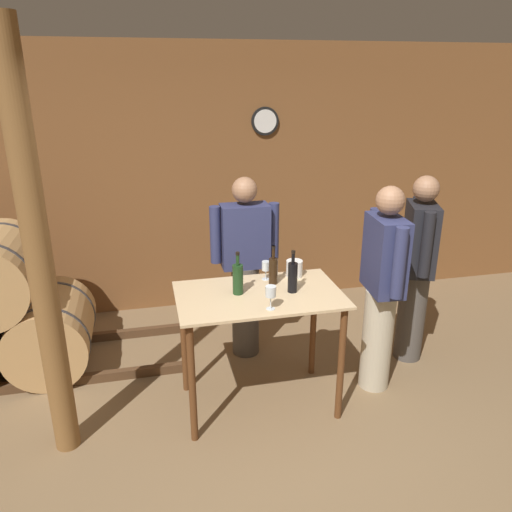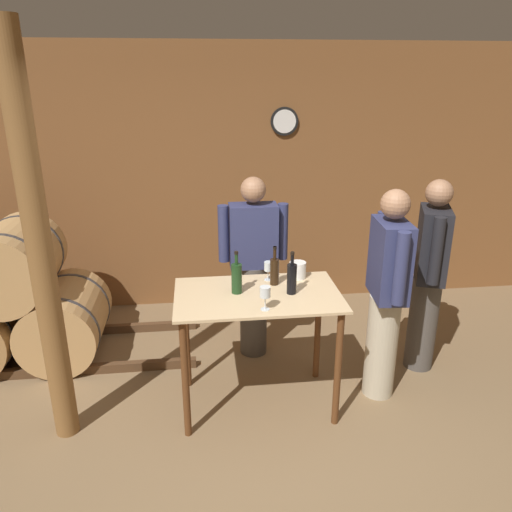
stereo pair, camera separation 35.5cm
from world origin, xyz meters
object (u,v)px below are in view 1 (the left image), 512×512
Objects in this scene: wine_glass_near_left at (271,292)px; ice_bucket at (294,268)px; person_visitor_bearded at (417,267)px; wine_bottle_far_left at (238,278)px; person_host at (382,287)px; wooden_post at (39,261)px; wine_bottle_center at (293,276)px; wine_glass_near_center at (266,267)px; wine_bottle_left at (273,270)px; person_visitor_with_scarf at (245,265)px.

wine_glass_near_left is 1.31× the size of ice_bucket.
wine_glass_near_left is 1.57m from person_visitor_bearded.
wine_bottle_far_left is 0.19× the size of person_host.
wooden_post is at bearing -166.38° from ice_bucket.
person_host reaches higher than ice_bucket.
person_host reaches higher than person_visitor_bearded.
wine_bottle_far_left is 0.54m from ice_bucket.
wine_bottle_center is (1.62, 0.14, -0.31)m from wooden_post.
wine_glass_near_center is at bearing -175.80° from ice_bucket.
wine_glass_near_left is (-0.13, -0.41, 0.01)m from wine_bottle_left.
wine_bottle_far_left is 0.34m from wine_glass_near_left.
person_visitor_bearded is (1.60, 0.32, -0.18)m from wine_bottle_far_left.
wooden_post is 1.58m from wine_glass_near_center.
ice_bucket is 0.68m from person_host.
person_visitor_with_scarf is at bearing 140.86° from person_host.
wine_glass_near_center is at bearing -175.13° from person_visitor_bearded.
ice_bucket is at bearing 70.30° from wine_bottle_center.
wine_glass_near_left is at bearing -133.22° from wine_bottle_center.
wine_glass_near_center is 0.24m from ice_bucket.
ice_bucket is (0.10, 0.28, -0.06)m from wine_bottle_center.
ice_bucket is at bearing 24.59° from wine_bottle_far_left.
person_host reaches higher than wine_bottle_center.
wine_bottle_left is at bearing -171.28° from person_visitor_bearded.
person_host is at bearing -20.76° from ice_bucket.
person_visitor_bearded reaches higher than wine_glass_near_center.
wine_glass_near_left is at bearing -100.35° from wine_glass_near_center.
wine_bottle_far_left is 0.31m from wine_bottle_left.
wine_bottle_left is 0.85m from person_host.
wine_bottle_center is 0.75m from person_host.
ice_bucket is at bearing -174.99° from person_visitor_bearded.
wooden_post is 8.62× the size of wine_bottle_far_left.
ice_bucket is 1.12m from person_visitor_bearded.
wine_glass_near_left reaches higher than wine_glass_near_center.
wine_bottle_center is at bearing 4.88° from wooden_post.
wine_glass_near_center is 0.90m from person_host.
wine_glass_near_center is 1.16× the size of ice_bucket.
wine_bottle_left is at bearing 170.71° from person_host.
person_visitor_with_scarf is (0.20, 0.72, -0.19)m from wine_bottle_far_left.
wine_bottle_far_left is 0.78m from person_visitor_with_scarf.
wine_bottle_center reaches higher than wine_glass_near_center.
wine_bottle_center is at bearing -8.36° from wine_bottle_far_left.
wine_bottle_center is at bearing -162.76° from person_visitor_bearded.
wine_bottle_left is 0.18× the size of person_visitor_with_scarf.
wine_glass_near_left is at bearing -60.93° from wine_bottle_far_left.
wooden_post is 1.66m from wine_bottle_center.
person_visitor_with_scarf reaches higher than wine_glass_near_left.
wooden_post reaches higher than person_host.
wine_glass_near_center is at bearing 165.58° from person_host.
wine_bottle_center is 0.19× the size of person_host.
person_host reaches higher than person_visitor_with_scarf.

